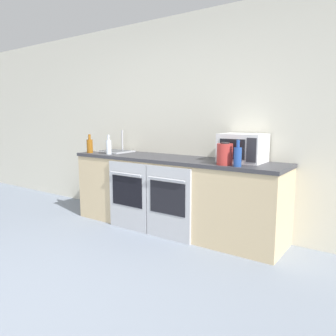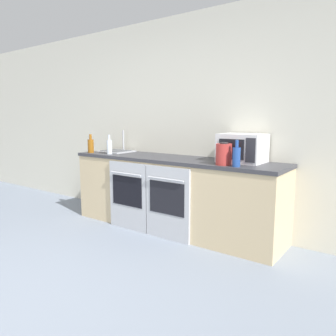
{
  "view_description": "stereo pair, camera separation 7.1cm",
  "coord_description": "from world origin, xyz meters",
  "views": [
    {
      "loc": [
        2.18,
        -1.06,
        1.36
      ],
      "look_at": [
        -0.07,
        2.15,
        0.75
      ],
      "focal_mm": 35.0,
      "sensor_mm": 36.0,
      "label": 1
    },
    {
      "loc": [
        2.24,
        -1.02,
        1.36
      ],
      "look_at": [
        -0.07,
        2.15,
        0.75
      ],
      "focal_mm": 35.0,
      "sensor_mm": 36.0,
      "label": 2
    }
  ],
  "objects": [
    {
      "name": "wall_back",
      "position": [
        0.0,
        2.48,
        1.3
      ],
      "size": [
        10.0,
        0.06,
        2.6
      ],
      "color": "silver",
      "rests_on": "ground_plane"
    },
    {
      "name": "counter_back",
      "position": [
        0.0,
        2.15,
        0.44
      ],
      "size": [
        2.71,
        0.64,
        0.89
      ],
      "color": "#D1B789",
      "rests_on": "ground_plane"
    },
    {
      "name": "bottle_blue",
      "position": [
        0.92,
        1.91,
        0.99
      ],
      "size": [
        0.08,
        0.08,
        0.26
      ],
      "color": "#234793",
      "rests_on": "counter_back"
    },
    {
      "name": "bottle_clear",
      "position": [
        -0.88,
        1.96,
        0.99
      ],
      "size": [
        0.07,
        0.07,
        0.25
      ],
      "color": "silver",
      "rests_on": "counter_back"
    },
    {
      "name": "oven_left",
      "position": [
        -0.44,
        1.82,
        0.42
      ],
      "size": [
        0.58,
        0.06,
        0.83
      ],
      "color": "#B7BABF",
      "rests_on": "ground_plane"
    },
    {
      "name": "ground_plane",
      "position": [
        0.0,
        0.0,
        0.0
      ],
      "size": [
        16.0,
        16.0,
        0.0
      ],
      "primitive_type": "plane",
      "color": "gray"
    },
    {
      "name": "microwave",
      "position": [
        0.83,
        2.25,
        1.04
      ],
      "size": [
        0.46,
        0.37,
        0.3
      ],
      "color": "silver",
      "rests_on": "counter_back"
    },
    {
      "name": "sink",
      "position": [
        -1.01,
        2.22,
        0.9
      ],
      "size": [
        0.42,
        0.38,
        0.3
      ],
      "color": "#A8AAAF",
      "rests_on": "counter_back"
    },
    {
      "name": "bottle_amber",
      "position": [
        -1.23,
        1.95,
        0.98
      ],
      "size": [
        0.08,
        0.08,
        0.25
      ],
      "color": "#8C5114",
      "rests_on": "counter_back"
    },
    {
      "name": "kettle",
      "position": [
        0.77,
        1.95,
        1.0
      ],
      "size": [
        0.16,
        0.16,
        0.23
      ],
      "color": "#B2332D",
      "rests_on": "counter_back"
    },
    {
      "name": "oven_right",
      "position": [
        0.16,
        1.82,
        0.42
      ],
      "size": [
        0.58,
        0.06,
        0.83
      ],
      "color": "#B7BABF",
      "rests_on": "ground_plane"
    }
  ]
}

